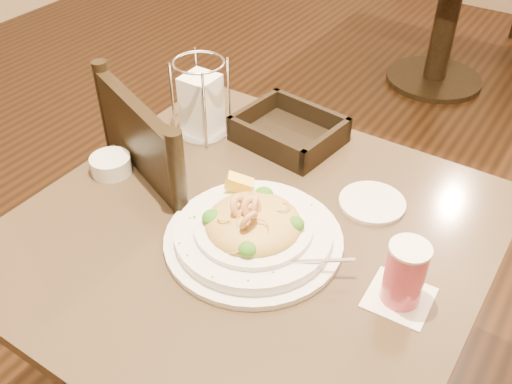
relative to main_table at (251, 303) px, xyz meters
The scene contains 8 objects.
main_table is the anchor object (origin of this frame).
dining_chair_near 0.31m from the main_table, 150.47° to the left, with size 0.55×0.55×0.93m.
pasta_bowl 0.27m from the main_table, 48.32° to the right, with size 0.38×0.35×0.11m.
drink_glass 0.44m from the main_table, ahead, with size 0.12×0.12×0.13m.
bread_basket 0.42m from the main_table, 107.55° to the left, with size 0.26×0.22×0.07m.
napkin_caddy 0.49m from the main_table, 142.36° to the left, with size 0.12×0.12×0.20m.
side_plate 0.36m from the main_table, 49.64° to the left, with size 0.14×0.14×0.01m, color white.
butter_ramekin 0.45m from the main_table, behind, with size 0.09×0.09×0.04m, color white.
Camera 1 is at (0.48, -0.71, 1.51)m, focal length 40.00 mm.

